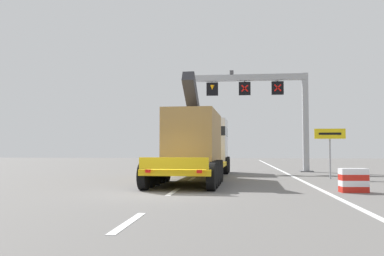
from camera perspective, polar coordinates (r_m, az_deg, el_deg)
The scene contains 7 objects.
ground at distance 15.07m, azimuth -4.67°, elevation -9.24°, with size 112.00×112.00×0.00m, color slate.
lane_markings at distance 34.37m, azimuth 2.32°, elevation -5.73°, with size 0.20×53.69×0.01m.
edge_line_right at distance 26.97m, azimuth 13.52°, elevation -6.40°, with size 0.20×63.00×0.01m, color silver.
overhead_lane_gantry at distance 29.62m, azimuth 10.29°, elevation 4.67°, with size 9.31×0.90×7.41m.
heavy_haul_truck_yellow at distance 23.08m, azimuth 1.16°, elevation -2.14°, with size 3.42×14.13×5.30m.
exit_sign_yellow at distance 23.10m, azimuth 19.14°, elevation -1.66°, with size 1.66×0.15×2.75m.
crash_barrier_striped at distance 16.34m, azimuth 22.12°, elevation -6.96°, with size 1.04×0.59×0.90m.
Camera 1 is at (2.84, -14.71, 1.64)m, focal length 37.25 mm.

